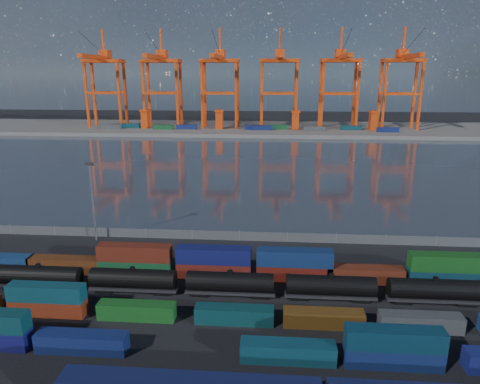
{
  "coord_description": "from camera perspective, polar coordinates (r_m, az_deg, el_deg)",
  "views": [
    {
      "loc": [
        6.38,
        -55.37,
        33.75
      ],
      "look_at": [
        0.0,
        30.0,
        10.0
      ],
      "focal_mm": 32.0,
      "sensor_mm": 36.0,
      "label": 1
    }
  ],
  "objects": [
    {
      "name": "straddle_carriers",
      "position": [
        256.84,
        2.3,
        9.7
      ],
      "size": [
        140.0,
        7.0,
        11.1
      ],
      "color": "#E34110",
      "rests_on": "far_quay"
    },
    {
      "name": "container_row_north",
      "position": [
        73.51,
        2.86,
        -9.97
      ],
      "size": [
        142.18,
        2.58,
        5.49
      ],
      "color": "navy",
      "rests_on": "ground"
    },
    {
      "name": "container_row_south",
      "position": [
        57.17,
        -12.29,
        -18.84
      ],
      "size": [
        138.66,
        2.34,
        4.99
      ],
      "color": "#44474A",
      "rests_on": "ground"
    },
    {
      "name": "tanker_string",
      "position": [
        68.29,
        -1.32,
        -12.04
      ],
      "size": [
        107.07,
        3.02,
        4.33
      ],
      "color": "black",
      "rests_on": "ground"
    },
    {
      "name": "gantry_cranes",
      "position": [
        259.18,
        1.25,
        16.07
      ],
      "size": [
        197.8,
        43.78,
        59.29
      ],
      "color": "#E34110",
      "rests_on": "ground"
    },
    {
      "name": "distant_mountains",
      "position": [
        1666.81,
        6.67,
        21.83
      ],
      "size": [
        2470.0,
        1100.0,
        520.0
      ],
      "color": "#1E2630",
      "rests_on": "ground"
    },
    {
      "name": "waterfront_fence",
      "position": [
        89.8,
        -0.1,
        -5.88
      ],
      "size": [
        160.12,
        0.12,
        2.2
      ],
      "color": "#595B5E",
      "rests_on": "ground"
    },
    {
      "name": "far_quay",
      "position": [
        267.46,
        2.91,
        8.45
      ],
      "size": [
        700.0,
        70.0,
        2.0
      ],
      "primitive_type": "cube",
      "color": "#514F4C",
      "rests_on": "ground"
    },
    {
      "name": "ground",
      "position": [
        65.16,
        -2.04,
        -15.7
      ],
      "size": [
        700.0,
        700.0,
        0.0
      ],
      "primitive_type": "plane",
      "color": "black",
      "rests_on": "ground"
    },
    {
      "name": "harbor_water",
      "position": [
        164.01,
        1.96,
        3.62
      ],
      "size": [
        700.0,
        700.0,
        0.0
      ],
      "primitive_type": "plane",
      "color": "#2C343F",
      "rests_on": "ground"
    },
    {
      "name": "quay_containers",
      "position": [
        253.27,
        0.31,
        8.6
      ],
      "size": [
        172.58,
        10.99,
        2.6
      ],
      "color": "navy",
      "rests_on": "far_quay"
    },
    {
      "name": "container_row_mid",
      "position": [
        62.01,
        0.76,
        -15.93
      ],
      "size": [
        141.04,
        2.24,
        4.78
      ],
      "color": "#393B3E",
      "rests_on": "ground"
    },
    {
      "name": "yard_light_mast",
      "position": [
        92.43,
        -19.08,
        -0.71
      ],
      "size": [
        1.6,
        0.4,
        16.6
      ],
      "color": "slate",
      "rests_on": "ground"
    }
  ]
}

